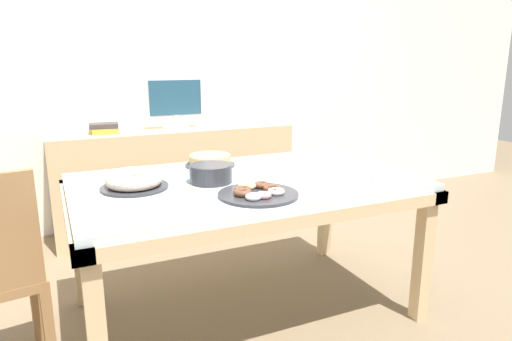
{
  "coord_description": "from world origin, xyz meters",
  "views": [
    {
      "loc": [
        -0.88,
        -2.06,
        1.34
      ],
      "look_at": [
        0.02,
        -0.09,
        0.8
      ],
      "focal_mm": 32.0,
      "sensor_mm": 36.0,
      "label": 1
    }
  ],
  "objects_px": {
    "computer_monitor": "(175,104)",
    "tealight_left_edge": "(276,162)",
    "book_stack": "(104,128)",
    "tealight_near_front": "(372,180)",
    "cake_chocolate_round": "(210,161)",
    "pastry_platter": "(258,193)",
    "cake_golden_bundt": "(134,180)",
    "plate_stack": "(211,173)",
    "tealight_right_edge": "(192,191)"
  },
  "relations": [
    {
      "from": "plate_stack",
      "to": "tealight_right_edge",
      "type": "xyz_separation_m",
      "value": [
        -0.14,
        -0.14,
        -0.03
      ]
    },
    {
      "from": "cake_golden_bundt",
      "to": "tealight_near_front",
      "type": "bearing_deg",
      "value": -18.68
    },
    {
      "from": "computer_monitor",
      "to": "cake_golden_bundt",
      "type": "xyz_separation_m",
      "value": [
        -0.56,
        -1.32,
        -0.22
      ]
    },
    {
      "from": "pastry_platter",
      "to": "plate_stack",
      "type": "height_order",
      "value": "plate_stack"
    },
    {
      "from": "computer_monitor",
      "to": "cake_chocolate_round",
      "type": "relative_size",
      "value": 1.51
    },
    {
      "from": "cake_golden_bundt",
      "to": "tealight_right_edge",
      "type": "distance_m",
      "value": 0.29
    },
    {
      "from": "cake_golden_bundt",
      "to": "tealight_left_edge",
      "type": "relative_size",
      "value": 7.9
    },
    {
      "from": "cake_golden_bundt",
      "to": "tealight_right_edge",
      "type": "bearing_deg",
      "value": -40.28
    },
    {
      "from": "tealight_near_front",
      "to": "tealight_left_edge",
      "type": "bearing_deg",
      "value": 113.63
    },
    {
      "from": "book_stack",
      "to": "tealight_near_front",
      "type": "bearing_deg",
      "value": -57.79
    },
    {
      "from": "pastry_platter",
      "to": "tealight_left_edge",
      "type": "height_order",
      "value": "pastry_platter"
    },
    {
      "from": "computer_monitor",
      "to": "plate_stack",
      "type": "height_order",
      "value": "computer_monitor"
    },
    {
      "from": "tealight_right_edge",
      "to": "plate_stack",
      "type": "bearing_deg",
      "value": 45.64
    },
    {
      "from": "tealight_right_edge",
      "to": "computer_monitor",
      "type": "bearing_deg",
      "value": 77.44
    },
    {
      "from": "cake_chocolate_round",
      "to": "tealight_left_edge",
      "type": "distance_m",
      "value": 0.39
    },
    {
      "from": "book_stack",
      "to": "pastry_platter",
      "type": "xyz_separation_m",
      "value": [
        0.45,
        -1.67,
        -0.09
      ]
    },
    {
      "from": "cake_golden_bundt",
      "to": "tealight_left_edge",
      "type": "distance_m",
      "value": 0.87
    },
    {
      "from": "tealight_right_edge",
      "to": "tealight_left_edge",
      "type": "bearing_deg",
      "value": 31.23
    },
    {
      "from": "cake_chocolate_round",
      "to": "tealight_right_edge",
      "type": "bearing_deg",
      "value": -117.78
    },
    {
      "from": "cake_golden_bundt",
      "to": "cake_chocolate_round",
      "type": "bearing_deg",
      "value": 31.38
    },
    {
      "from": "cake_golden_bundt",
      "to": "tealight_near_front",
      "type": "height_order",
      "value": "cake_golden_bundt"
    },
    {
      "from": "cake_chocolate_round",
      "to": "tealight_near_front",
      "type": "distance_m",
      "value": 0.9
    },
    {
      "from": "tealight_left_edge",
      "to": "book_stack",
      "type": "bearing_deg",
      "value": 125.92
    },
    {
      "from": "book_stack",
      "to": "cake_chocolate_round",
      "type": "bearing_deg",
      "value": -66.43
    },
    {
      "from": "pastry_platter",
      "to": "tealight_right_edge",
      "type": "distance_m",
      "value": 0.3
    },
    {
      "from": "computer_monitor",
      "to": "cake_golden_bundt",
      "type": "distance_m",
      "value": 1.45
    },
    {
      "from": "cake_chocolate_round",
      "to": "tealight_right_edge",
      "type": "relative_size",
      "value": 7.04
    },
    {
      "from": "computer_monitor",
      "to": "cake_golden_bundt",
      "type": "relative_size",
      "value": 1.34
    },
    {
      "from": "book_stack",
      "to": "cake_golden_bundt",
      "type": "height_order",
      "value": "book_stack"
    },
    {
      "from": "book_stack",
      "to": "tealight_near_front",
      "type": "distance_m",
      "value": 2.0
    },
    {
      "from": "cake_chocolate_round",
      "to": "cake_golden_bundt",
      "type": "distance_m",
      "value": 0.56
    },
    {
      "from": "computer_monitor",
      "to": "tealight_near_front",
      "type": "relative_size",
      "value": 10.6
    },
    {
      "from": "cake_chocolate_round",
      "to": "plate_stack",
      "type": "distance_m",
      "value": 0.36
    },
    {
      "from": "plate_stack",
      "to": "tealight_near_front",
      "type": "height_order",
      "value": "plate_stack"
    },
    {
      "from": "computer_monitor",
      "to": "tealight_left_edge",
      "type": "distance_m",
      "value": 1.19
    },
    {
      "from": "plate_stack",
      "to": "tealight_left_edge",
      "type": "relative_size",
      "value": 5.25
    },
    {
      "from": "cake_chocolate_round",
      "to": "pastry_platter",
      "type": "distance_m",
      "value": 0.64
    },
    {
      "from": "plate_stack",
      "to": "tealight_near_front",
      "type": "bearing_deg",
      "value": -23.89
    },
    {
      "from": "pastry_platter",
      "to": "plate_stack",
      "type": "distance_m",
      "value": 0.33
    },
    {
      "from": "tealight_left_edge",
      "to": "cake_chocolate_round",
      "type": "bearing_deg",
      "value": 164.76
    },
    {
      "from": "computer_monitor",
      "to": "pastry_platter",
      "type": "xyz_separation_m",
      "value": [
        -0.08,
        -1.67,
        -0.24
      ]
    },
    {
      "from": "cake_golden_bundt",
      "to": "plate_stack",
      "type": "distance_m",
      "value": 0.37
    },
    {
      "from": "computer_monitor",
      "to": "pastry_platter",
      "type": "relative_size",
      "value": 1.18
    },
    {
      "from": "cake_chocolate_round",
      "to": "plate_stack",
      "type": "relative_size",
      "value": 1.34
    },
    {
      "from": "cake_chocolate_round",
      "to": "cake_golden_bundt",
      "type": "height_order",
      "value": "cake_golden_bundt"
    },
    {
      "from": "cake_chocolate_round",
      "to": "tealight_left_edge",
      "type": "relative_size",
      "value": 7.04
    },
    {
      "from": "tealight_left_edge",
      "to": "computer_monitor",
      "type": "bearing_deg",
      "value": 104.2
    },
    {
      "from": "plate_stack",
      "to": "tealight_left_edge",
      "type": "distance_m",
      "value": 0.54
    },
    {
      "from": "pastry_platter",
      "to": "tealight_left_edge",
      "type": "xyz_separation_m",
      "value": [
        0.37,
        0.54,
        -0.0
      ]
    },
    {
      "from": "computer_monitor",
      "to": "tealight_near_front",
      "type": "xyz_separation_m",
      "value": [
        0.53,
        -1.69,
        -0.25
      ]
    }
  ]
}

